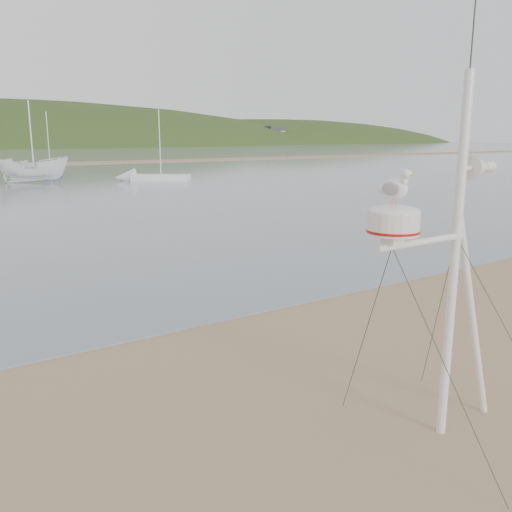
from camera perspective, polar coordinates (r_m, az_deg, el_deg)
ground at (r=6.18m, az=-17.83°, el=-24.08°), size 560.00×560.00×0.00m
mast_rig at (r=6.91m, az=19.62°, el=-8.17°), size 2.34×2.49×5.27m
boat_white at (r=46.60m, az=-22.50°, el=10.41°), size 2.62×2.59×5.30m
sailboat_white_near at (r=46.06m, az=-11.87°, el=8.09°), size 5.90×4.95×6.22m
sailboat_blue_far at (r=58.47m, az=-20.99°, el=8.42°), size 2.38×6.59×6.42m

